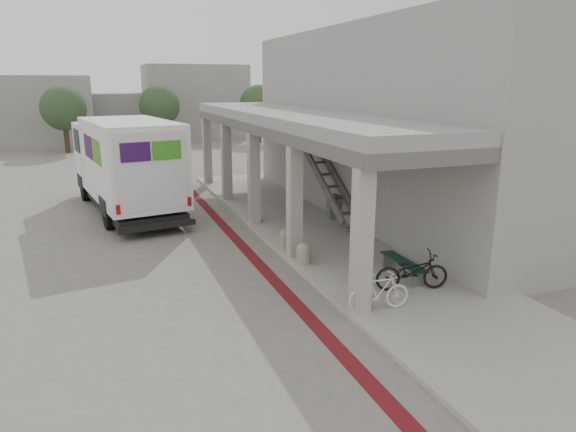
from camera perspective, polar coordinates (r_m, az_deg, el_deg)
name	(u,v)px	position (r m, az deg, el deg)	size (l,w,h in m)	color
ground	(229,274)	(14.10, -6.59, -6.42)	(120.00, 120.00, 0.00)	#666257
bike_lane_stripe	(244,248)	(16.15, -4.88, -3.56)	(0.35, 40.00, 0.01)	#5C1217
sidewalk	(360,255)	(15.45, 7.98, -4.30)	(4.40, 28.00, 0.12)	gray
transit_building	(372,127)	(20.00, 9.37, 9.78)	(7.60, 17.00, 7.00)	gray
distant_backdrop	(95,109)	(48.73, -20.66, 11.05)	(28.00, 10.00, 6.50)	gray
tree_left	(63,108)	(40.88, -23.68, 10.90)	(3.20, 3.20, 4.80)	#38281C
tree_mid	(160,106)	(43.13, -14.08, 11.82)	(3.20, 3.20, 4.80)	#38281C
tree_right	(259,104)	(43.83, -3.25, 12.27)	(3.20, 3.20, 4.80)	#38281C
fedex_truck	(125,163)	(21.26, -17.62, 5.65)	(3.92, 8.91, 3.67)	black
bench	(403,265)	(13.78, 12.70, -5.35)	(0.41, 1.77, 0.41)	slate
bollard_near	(303,253)	(14.38, 1.72, -4.11)	(0.40, 0.40, 0.60)	gray
bollard_far	(286,239)	(15.64, -0.25, -2.53)	(0.40, 0.40, 0.60)	gray
utility_cabinet	(334,206)	(19.11, 5.08, 1.07)	(0.40, 0.53, 0.89)	slate
bicycle_black	(412,271)	(12.90, 13.60, -5.97)	(0.63, 1.81, 0.95)	black
bicycle_cream	(379,292)	(11.62, 10.09, -8.30)	(0.42, 1.47, 0.89)	beige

